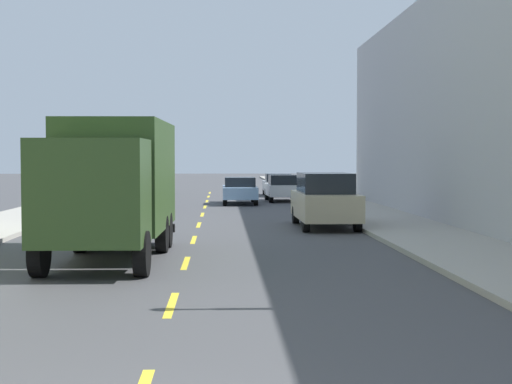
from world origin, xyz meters
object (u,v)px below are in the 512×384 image
delivery_box_truck (114,181)px  parked_sedan_silver (278,184)px  parked_hatchback_white (282,188)px  parked_suv_champagne (325,200)px  moving_sky_sedan (240,190)px  parked_pickup_forest (145,182)px  parked_hatchback_navy (121,192)px

delivery_box_truck → parked_sedan_silver: delivery_box_truck is taller
parked_hatchback_white → parked_suv_champagne: bearing=-89.2°
moving_sky_sedan → parked_pickup_forest: bearing=118.6°
moving_sky_sedan → parked_hatchback_white: bearing=42.7°
parked_pickup_forest → parked_sedan_silver: bearing=-17.6°
parked_sedan_silver → parked_hatchback_navy: parked_hatchback_navy is taller
parked_hatchback_navy → parked_suv_champagne: bearing=-53.4°
parked_hatchback_navy → parked_pickup_forest: (-0.11, 13.19, 0.07)m
parked_suv_champagne → moving_sky_sedan: bearing=101.1°
parked_hatchback_white → parked_pickup_forest: size_ratio=0.76×
delivery_box_truck → parked_pickup_forest: 32.91m
moving_sky_sedan → parked_hatchback_navy: bearing=-162.3°
parked_sedan_silver → parked_hatchback_navy: 13.56m
parked_hatchback_navy → parked_suv_champagne: parked_suv_champagne is taller
parked_sedan_silver → moving_sky_sedan: bearing=-107.5°
parked_sedan_silver → parked_hatchback_white: parked_hatchback_white is taller
delivery_box_truck → moving_sky_sedan: (3.59, 21.53, -1.16)m
parked_sedan_silver → parked_pickup_forest: parked_pickup_forest is taller
parked_suv_champagne → parked_pickup_forest: bearing=109.5°
delivery_box_truck → parked_sedan_silver: bearing=78.2°
parked_sedan_silver → parked_suv_champagne: (0.02, -22.13, 0.24)m
parked_hatchback_white → parked_suv_champagne: (0.22, -15.94, 0.23)m
delivery_box_truck → parked_pickup_forest: delivery_box_truck is taller
parked_hatchback_white → moving_sky_sedan: size_ratio=0.90×
delivery_box_truck → parked_pickup_forest: size_ratio=1.36×
parked_suv_champagne → parked_hatchback_navy: bearing=126.6°
parked_hatchback_navy → parked_pickup_forest: parked_pickup_forest is taller
parked_sedan_silver → parked_pickup_forest: (-8.82, 2.79, 0.08)m
parked_hatchback_navy → parked_hatchback_white: 9.49m
delivery_box_truck → parked_hatchback_white: delivery_box_truck is taller
parked_hatchback_navy → parked_hatchback_white: (8.51, 4.20, 0.00)m
parked_pickup_forest → delivery_box_truck: bearing=-85.5°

